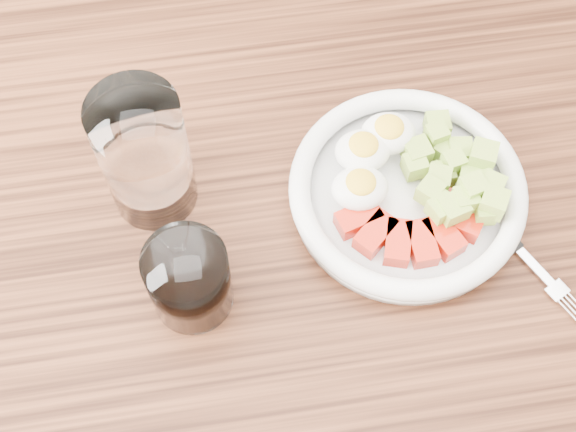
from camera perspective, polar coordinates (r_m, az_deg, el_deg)
The scene contains 6 objects.
ground at distance 1.56m, azimuth 0.43°, elevation -13.63°, with size 4.00×4.00×0.00m, color brown.
dining_table at distance 0.92m, azimuth 0.71°, elevation -4.12°, with size 1.50×0.90×0.77m.
bowl at distance 0.84m, azimuth 8.54°, elevation 1.93°, with size 0.25×0.25×0.06m.
fork at distance 0.86m, azimuth 15.25°, elevation -1.41°, with size 0.10×0.17×0.01m.
water_glass at distance 0.80m, azimuth -10.15°, elevation 4.25°, with size 0.09×0.09×0.16m, color white.
coffee_glass at distance 0.77m, azimuth -7.05°, elevation -4.55°, with size 0.08×0.08×0.09m.
Camera 1 is at (-0.07, -0.35, 1.52)m, focal length 50.00 mm.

